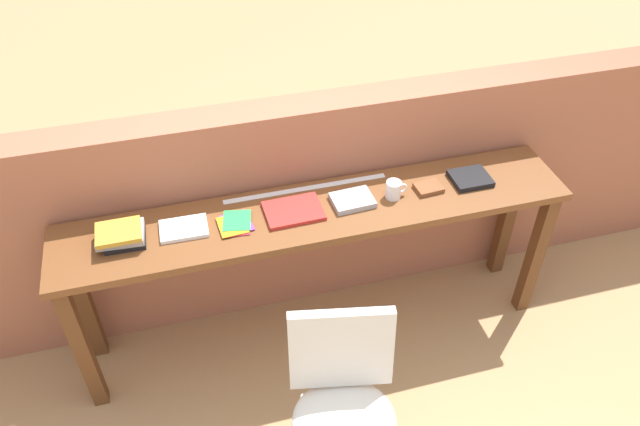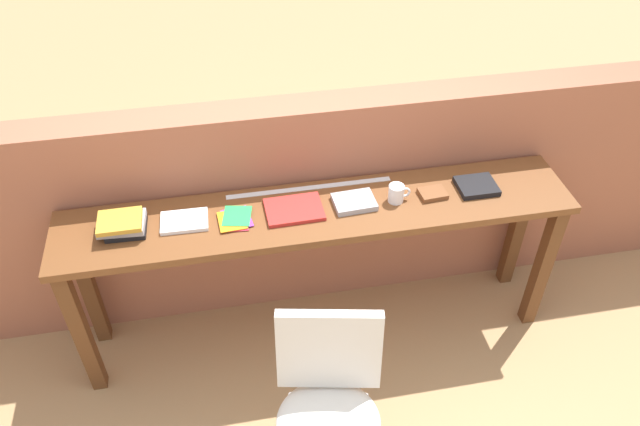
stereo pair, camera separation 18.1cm
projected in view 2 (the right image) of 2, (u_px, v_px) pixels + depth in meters
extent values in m
plane|color=tan|center=(329.00, 370.00, 3.33)|extent=(40.00, 40.00, 0.00)
cube|color=#9E5B42|center=(307.00, 204.00, 3.40)|extent=(6.00, 0.20, 1.27)
cube|color=brown|center=(318.00, 213.00, 3.00)|extent=(2.50, 0.44, 0.04)
cube|color=#5B341A|center=(81.00, 333.00, 3.00)|extent=(0.07, 0.07, 0.84)
cube|color=#5B341A|center=(542.00, 267.00, 3.33)|extent=(0.07, 0.07, 0.84)
cube|color=#5B341A|center=(88.00, 285.00, 3.24)|extent=(0.07, 0.07, 0.84)
cube|color=#5B341A|center=(517.00, 228.00, 3.57)|extent=(0.07, 0.07, 0.84)
ellipsoid|color=silver|center=(328.00, 422.00, 2.61)|extent=(0.51, 0.50, 0.08)
cube|color=silver|center=(329.00, 350.00, 2.59)|extent=(0.45, 0.19, 0.40)
cylinder|color=#B2B2B7|center=(292.00, 419.00, 2.89)|extent=(0.02, 0.02, 0.41)
cylinder|color=#B2B2B7|center=(364.00, 420.00, 2.88)|extent=(0.02, 0.02, 0.41)
cube|color=black|center=(126.00, 228.00, 2.86)|extent=(0.19, 0.16, 0.02)
cube|color=#9E9EA3|center=(122.00, 223.00, 2.85)|extent=(0.22, 0.18, 0.03)
cube|color=gold|center=(120.00, 221.00, 2.82)|extent=(0.20, 0.16, 0.02)
cube|color=white|center=(184.00, 221.00, 2.90)|extent=(0.22, 0.16, 0.02)
cube|color=yellow|center=(234.00, 220.00, 2.92)|extent=(0.12, 0.15, 0.00)
cube|color=#E5334C|center=(235.00, 220.00, 2.92)|extent=(0.14, 0.17, 0.00)
cube|color=purple|center=(237.00, 218.00, 2.92)|extent=(0.15, 0.17, 0.00)
cube|color=orange|center=(232.00, 220.00, 2.91)|extent=(0.14, 0.16, 0.00)
cube|color=green|center=(237.00, 216.00, 2.93)|extent=(0.15, 0.17, 0.00)
cube|color=red|center=(294.00, 210.00, 2.97)|extent=(0.28, 0.21, 0.02)
cube|color=#9E9EA3|center=(354.00, 202.00, 3.00)|extent=(0.21, 0.16, 0.03)
cylinder|color=white|center=(396.00, 193.00, 3.00)|extent=(0.08, 0.08, 0.09)
torus|color=white|center=(405.00, 192.00, 3.01)|extent=(0.06, 0.01, 0.06)
cube|color=brown|center=(433.00, 194.00, 3.06)|extent=(0.14, 0.11, 0.02)
cube|color=black|center=(477.00, 186.00, 3.10)|extent=(0.19, 0.17, 0.03)
cube|color=silver|center=(309.00, 188.00, 3.11)|extent=(0.83, 0.03, 0.00)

